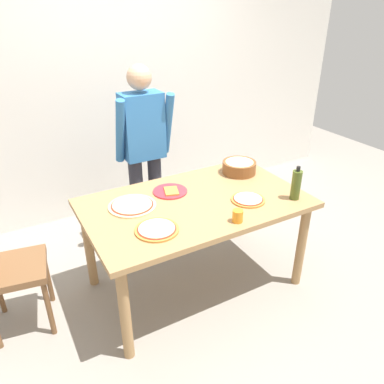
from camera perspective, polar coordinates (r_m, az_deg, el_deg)
name	(u,v)px	position (r m, az deg, el deg)	size (l,w,h in m)	color
ground	(195,282)	(3.14, 0.46, -13.63)	(8.00, 8.00, 0.00)	gray
wall_back	(115,86)	(3.91, -11.64, 15.66)	(5.60, 0.10, 2.60)	silver
dining_table	(195,212)	(2.75, 0.51, -3.03)	(1.60, 0.96, 0.76)	#A37A4C
person_cook	(144,147)	(3.22, -7.40, 6.79)	(0.49, 0.25, 1.62)	#2D2D38
chair_wooden_left	(0,264)	(2.75, -27.28, -9.71)	(0.46, 0.46, 0.95)	brown
pizza_raw_on_board	(132,205)	(2.66, -9.13, -2.04)	(0.34, 0.34, 0.02)	beige
pizza_cooked_on_tray	(157,229)	(2.37, -5.42, -5.70)	(0.28, 0.28, 0.02)	#C67A33
pizza_second_cooked	(248,199)	(2.73, 8.56, -1.12)	(0.25, 0.25, 0.02)	#C67A33
plate_with_slice	(170,191)	(2.82, -3.34, 0.12)	(0.26, 0.26, 0.02)	red
popcorn_bowl	(239,166)	(3.14, 7.23, 3.96)	(0.28, 0.28, 0.11)	brown
olive_oil_bottle	(296,185)	(2.78, 15.64, 1.09)	(0.07, 0.07, 0.26)	#47561E
cup_orange	(238,216)	(2.45, 7.00, -3.65)	(0.07, 0.07, 0.09)	orange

